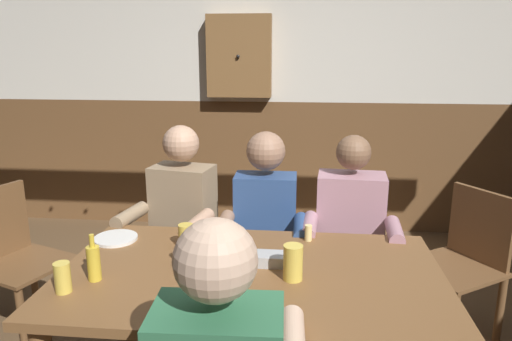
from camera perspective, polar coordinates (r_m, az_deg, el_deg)
back_wall_upper at (r=4.34m, az=3.15°, el=17.19°), size 5.66×0.12×1.35m
back_wall_wainscot at (r=4.46m, az=2.92°, el=0.68°), size 5.66×0.12×1.19m
dining_table at (r=2.12m, az=-0.63°, el=-14.43°), size 1.63×0.95×0.73m
person_0 at (r=2.82m, az=-9.32°, el=-6.08°), size 0.54×0.58×1.23m
person_1 at (r=2.73m, az=1.01°, el=-6.81°), size 0.50×0.53×1.20m
person_2 at (r=2.75m, az=11.20°, el=-7.10°), size 0.54×0.54×1.19m
chair_empty_near_right at (r=3.00m, az=23.55°, el=-9.95°), size 0.61×0.61×0.88m
chair_empty_near_left at (r=3.13m, az=-27.03°, el=-9.30°), size 0.57×0.57×0.88m
table_candle at (r=2.38m, az=6.29°, el=-7.45°), size 0.04×0.04×0.08m
condiment_caddy at (r=2.12m, az=1.40°, el=-10.57°), size 0.14×0.10×0.05m
plate_0 at (r=2.48m, az=-16.48°, el=-7.81°), size 0.21×0.21×0.01m
bottle_0 at (r=2.08m, az=-18.89°, el=-10.39°), size 0.05×0.05×0.20m
bottle_1 at (r=1.77m, az=-4.62°, el=-13.56°), size 0.05×0.05×0.22m
pint_glass_0 at (r=2.30m, az=-8.40°, el=-7.77°), size 0.07×0.07×0.11m
pint_glass_1 at (r=2.13m, az=-8.37°, el=-9.76°), size 0.07×0.07×0.11m
pint_glass_2 at (r=2.03m, az=-22.19°, el=-11.80°), size 0.06×0.06×0.12m
pint_glass_3 at (r=1.98m, az=4.46°, el=-10.95°), size 0.08×0.08×0.15m
pint_glass_4 at (r=2.05m, az=-3.01°, el=-9.92°), size 0.08×0.08×0.15m
wall_dart_cabinet at (r=4.24m, az=-2.03°, el=13.54°), size 0.56×0.15×0.70m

